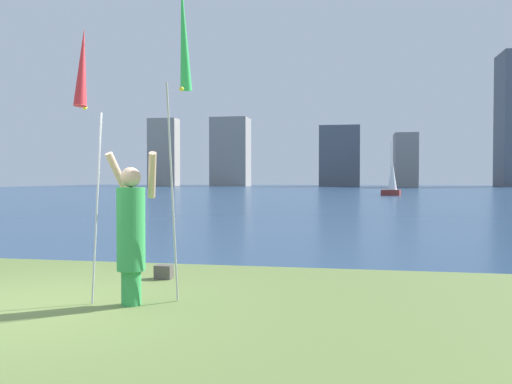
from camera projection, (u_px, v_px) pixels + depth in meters
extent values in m
cube|color=navy|center=(319.00, 191.00, 67.16)|extent=(120.00, 116.55, 0.12)
cube|color=#2D381C|center=(141.00, 264.00, 9.84)|extent=(120.00, 0.70, 0.02)
cylinder|color=green|center=(131.00, 288.00, 6.54)|extent=(0.25, 0.25, 0.44)
cylinder|color=green|center=(131.00, 229.00, 6.52)|extent=(0.36, 0.36, 1.05)
sphere|color=#D1A889|center=(131.00, 177.00, 6.51)|extent=(0.25, 0.25, 0.25)
cylinder|color=#D1A889|center=(119.00, 175.00, 6.69)|extent=(0.26, 0.41, 0.61)
cylinder|color=#D1A889|center=(152.00, 175.00, 6.61)|extent=(0.26, 0.41, 0.61)
cylinder|color=#B2B2B7|center=(97.00, 206.00, 6.71)|extent=(0.02, 0.31, 2.47)
cone|color=red|center=(82.00, 66.00, 6.32)|extent=(0.16, 0.27, 1.00)
sphere|color=yellow|center=(85.00, 107.00, 6.39)|extent=(0.06, 0.06, 0.06)
cylinder|color=#B2B2B7|center=(172.00, 195.00, 6.52)|extent=(0.02, 0.40, 2.77)
cone|color=green|center=(184.00, 34.00, 6.94)|extent=(0.16, 0.36, 1.50)
sphere|color=yellow|center=(182.00, 89.00, 6.86)|extent=(0.06, 0.06, 0.06)
cube|color=#4C4742|center=(164.00, 272.00, 8.26)|extent=(0.27, 0.19, 0.22)
cube|color=maroon|center=(391.00, 193.00, 48.55)|extent=(1.87, 1.23, 0.54)
cylinder|color=silver|center=(391.00, 166.00, 48.48)|extent=(0.06, 0.06, 4.49)
cone|color=white|center=(392.00, 175.00, 48.45)|extent=(1.08, 1.08, 2.72)
cube|color=gray|center=(164.00, 152.00, 111.18)|extent=(6.14, 3.63, 14.42)
cube|color=gray|center=(231.00, 152.00, 108.21)|extent=(7.63, 6.07, 14.21)
cube|color=#565B66|center=(340.00, 156.00, 102.68)|extent=(7.84, 6.12, 11.95)
cube|color=gray|center=(405.00, 160.00, 98.43)|extent=(4.22, 6.08, 10.16)
cube|color=#565B66|center=(509.00, 120.00, 98.25)|extent=(3.68, 7.83, 25.38)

